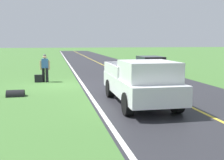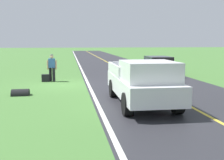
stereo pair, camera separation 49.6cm
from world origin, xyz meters
The scene contains 9 objects.
ground_plane centered at (0.00, 0.00, 0.00)m, with size 200.00×200.00×0.00m, color #427033.
road_surface centered at (-4.86, 0.00, 0.00)m, with size 7.45×120.00×0.00m, color #28282D.
lane_edge_line centered at (-1.31, 0.00, 0.01)m, with size 0.16×117.60×0.00m, color silver.
lane_centre_line centered at (-4.86, 0.00, 0.01)m, with size 0.14×117.60×0.00m, color gold.
hitchhiker_walking centered at (0.88, -1.60, 0.98)m, with size 0.62×0.51×1.75m.
suitcase_carried centered at (1.30, -1.51, 0.24)m, with size 0.20×0.46×0.47m, color black.
pickup_truck_passing centered at (-3.05, 5.86, 0.97)m, with size 2.15×5.42×1.82m.
sedan_near_oncoming centered at (-6.86, -3.99, 0.75)m, with size 2.00×4.44×1.41m.
drainage_culvert centered at (2.11, 2.92, 0.00)m, with size 0.60×0.60×0.80m, color black.
Camera 2 is at (-0.18, 16.46, 2.53)m, focal length 44.94 mm.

